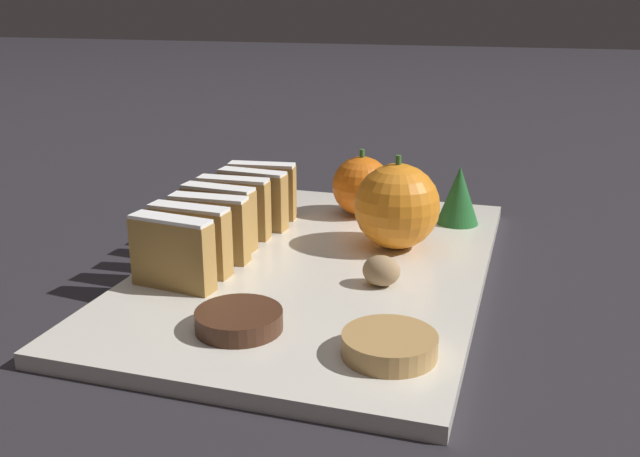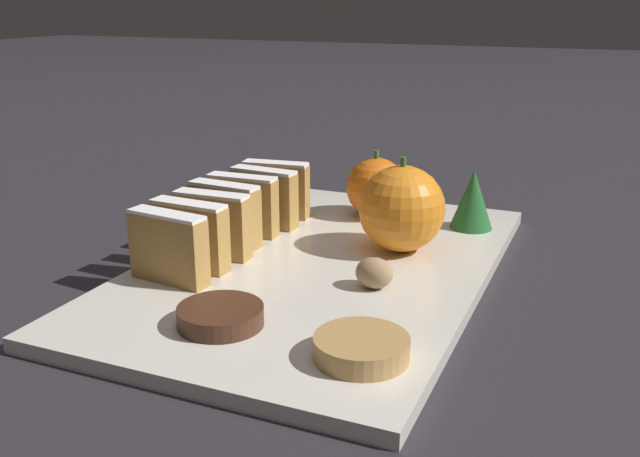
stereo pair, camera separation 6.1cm
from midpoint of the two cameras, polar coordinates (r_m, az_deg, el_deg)
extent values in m
plane|color=#28262B|center=(0.62, 2.80, -3.71)|extent=(6.00, 6.00, 0.00)
cube|color=silver|center=(0.62, 2.81, -3.19)|extent=(0.28, 0.44, 0.01)
cube|color=#B28442|center=(0.57, -9.07, -1.70)|extent=(0.07, 0.03, 0.06)
cube|color=white|center=(0.57, -9.22, 1.07)|extent=(0.07, 0.03, 0.00)
cube|color=#B28442|center=(0.60, -7.53, -0.73)|extent=(0.07, 0.02, 0.06)
cube|color=white|center=(0.59, -7.65, 1.93)|extent=(0.07, 0.02, 0.00)
cube|color=#B28442|center=(0.63, -5.88, 0.12)|extent=(0.07, 0.02, 0.06)
cube|color=white|center=(0.62, -5.97, 2.68)|extent=(0.07, 0.02, 0.00)
cube|color=#B28442|center=(0.66, -4.98, 0.99)|extent=(0.07, 0.02, 0.06)
cube|color=white|center=(0.65, -5.05, 3.44)|extent=(0.07, 0.02, 0.00)
cube|color=#B28442|center=(0.68, -3.69, 1.72)|extent=(0.07, 0.02, 0.06)
cube|color=white|center=(0.68, -3.73, 4.09)|extent=(0.07, 0.02, 0.00)
cube|color=#B28442|center=(0.71, -2.06, 2.35)|extent=(0.07, 0.02, 0.06)
cube|color=white|center=(0.70, -2.08, 4.63)|extent=(0.07, 0.02, 0.00)
cube|color=#B28442|center=(0.74, -1.20, 3.00)|extent=(0.07, 0.03, 0.06)
cube|color=white|center=(0.73, -1.21, 5.20)|extent=(0.07, 0.03, 0.00)
sphere|color=orange|center=(0.64, 9.26, 1.53)|extent=(0.08, 0.08, 0.08)
cylinder|color=#38702D|center=(0.63, 9.45, 5.18)|extent=(0.01, 0.01, 0.01)
sphere|color=orange|center=(0.75, 6.53, 3.30)|extent=(0.06, 0.06, 0.06)
cylinder|color=#38702D|center=(0.74, 6.62, 5.85)|extent=(0.01, 0.01, 0.01)
ellipsoid|color=tan|center=(0.57, 7.47, -3.61)|extent=(0.03, 0.02, 0.02)
cylinder|color=#472819|center=(0.50, -4.52, -7.06)|extent=(0.06, 0.06, 0.01)
cylinder|color=tan|center=(0.46, 7.19, -9.54)|extent=(0.06, 0.06, 0.01)
cone|color=#23662D|center=(0.72, 14.50, 2.25)|extent=(0.04, 0.04, 0.06)
camera|label=1|loc=(0.03, -87.14, 0.94)|focal=40.00mm
camera|label=2|loc=(0.03, 92.86, -0.94)|focal=40.00mm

